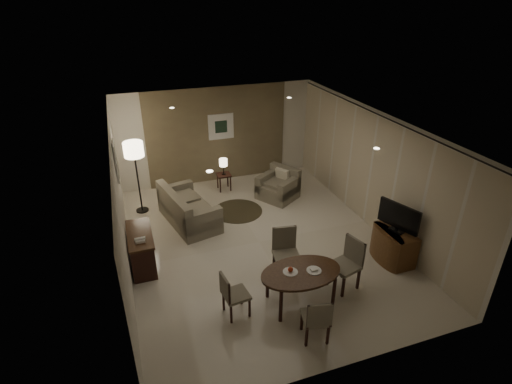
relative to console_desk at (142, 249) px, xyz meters
name	(u,v)px	position (x,y,z in m)	size (l,w,h in m)	color
room_shell	(253,180)	(2.49, 0.40, 0.98)	(5.50, 7.00, 2.70)	beige
taupe_accent	(218,135)	(2.49, 3.48, 0.98)	(3.96, 0.03, 2.70)	#716446
curtain_wall	(370,172)	(5.17, 0.00, 0.95)	(0.08, 6.70, 2.58)	beige
curtain_rod	(379,115)	(5.17, 0.00, 2.27)	(0.03, 0.03, 6.80)	black
art_back_frame	(221,127)	(2.59, 3.46, 1.23)	(0.72, 0.03, 0.72)	silver
art_back_canvas	(221,127)	(2.59, 3.44, 1.23)	(0.34, 0.01, 0.34)	black
art_left_frame	(116,161)	(-0.23, 1.20, 1.48)	(0.03, 0.60, 0.80)	silver
art_left_canvas	(117,161)	(-0.21, 1.20, 1.48)	(0.01, 0.46, 0.64)	gray
downlight_nl	(210,171)	(1.09, -1.80, 2.31)	(0.10, 0.10, 0.01)	white
downlight_nr	(377,148)	(3.89, -1.80, 2.31)	(0.10, 0.10, 0.01)	white
downlight_fl	(172,108)	(1.09, 1.80, 2.31)	(0.10, 0.10, 0.01)	white
downlight_fr	(289,98)	(3.89, 1.80, 2.31)	(0.10, 0.10, 0.01)	white
console_desk	(142,249)	(0.00, 0.00, 0.00)	(0.48, 1.20, 0.75)	#4B2E18
telephone	(140,240)	(0.00, -0.30, 0.43)	(0.20, 0.14, 0.09)	white
tv_cabinet	(394,245)	(4.89, -1.50, -0.03)	(0.48, 0.90, 0.70)	brown
flat_tv	(399,217)	(4.87, -1.50, 0.65)	(0.06, 0.88, 0.60)	black
dining_table	(300,287)	(2.54, -2.03, -0.04)	(1.44, 0.90, 0.67)	#4B2E18
chair_near	(316,317)	(2.43, -2.84, 0.05)	(0.41, 0.41, 0.85)	gray
chair_far	(287,256)	(2.59, -1.30, 0.12)	(0.48, 0.48, 1.00)	gray
chair_left	(236,294)	(1.40, -1.92, 0.05)	(0.41, 0.41, 0.84)	gray
chair_right	(344,265)	(3.47, -1.92, 0.12)	(0.48, 0.48, 0.99)	gray
plate_a	(290,272)	(2.36, -1.98, 0.31)	(0.26, 0.26, 0.02)	white
plate_b	(314,271)	(2.76, -2.08, 0.31)	(0.26, 0.26, 0.02)	white
fruit_apple	(290,269)	(2.36, -1.98, 0.36)	(0.09, 0.09, 0.09)	red
napkin	(314,269)	(2.76, -2.08, 0.33)	(0.12, 0.08, 0.03)	white
round_rug	(238,211)	(2.44, 1.47, -0.37)	(1.24, 1.24, 0.01)	#403923
sofa	(189,206)	(1.21, 1.37, 0.05)	(0.90, 1.81, 0.85)	gray
armchair	(278,184)	(3.66, 1.81, 0.03)	(0.91, 0.86, 0.81)	gray
side_table	(224,182)	(2.44, 2.77, -0.14)	(0.37, 0.37, 0.47)	black
table_lamp	(223,166)	(2.44, 2.77, 0.34)	(0.22, 0.22, 0.50)	#FFEAC1
floor_lamp	(138,178)	(0.17, 2.28, 0.54)	(0.46, 0.46, 1.83)	#FFE5B7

